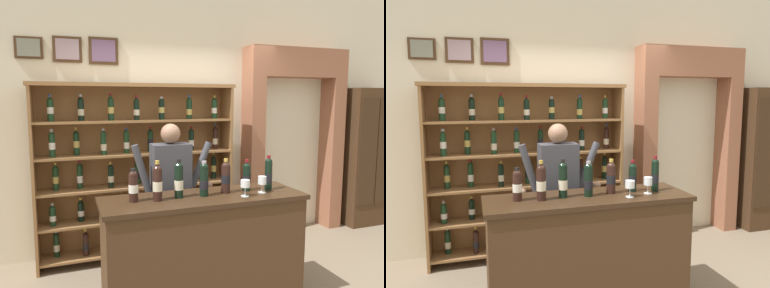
{
  "view_description": "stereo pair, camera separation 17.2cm",
  "coord_description": "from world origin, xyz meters",
  "views": [
    {
      "loc": [
        -1.27,
        -2.78,
        1.83
      ],
      "look_at": [
        -0.18,
        0.26,
        1.43
      ],
      "focal_mm": 33.42,
      "sensor_mm": 36.0,
      "label": 1
    },
    {
      "loc": [
        -1.1,
        -2.84,
        1.83
      ],
      "look_at": [
        -0.18,
        0.26,
        1.43
      ],
      "focal_mm": 33.42,
      "sensor_mm": 36.0,
      "label": 2
    }
  ],
  "objects": [
    {
      "name": "back_wall",
      "position": [
        -0.0,
        1.56,
        1.8
      ],
      "size": [
        12.0,
        0.19,
        3.6
      ],
      "color": "beige",
      "rests_on": "ground"
    },
    {
      "name": "wine_glass_center",
      "position": [
        0.36,
        -0.07,
        1.11
      ],
      "size": [
        0.07,
        0.07,
        0.15
      ],
      "color": "silver",
      "rests_on": "tasting_counter"
    },
    {
      "name": "tasting_bottle_rosso",
      "position": [
        -0.17,
        -0.0,
        1.16
      ],
      "size": [
        0.08,
        0.08,
        0.3
      ],
      "color": "black",
      "rests_on": "tasting_counter"
    },
    {
      "name": "wine_glass_spare",
      "position": [
        0.16,
        -0.13,
        1.11
      ],
      "size": [
        0.08,
        0.08,
        0.14
      ],
      "color": "silver",
      "rests_on": "tasting_counter"
    },
    {
      "name": "tasting_counter",
      "position": [
        -0.17,
        -0.0,
        0.5
      ],
      "size": [
        1.77,
        0.56,
        1.01
      ],
      "color": "#422B19",
      "rests_on": "ground"
    },
    {
      "name": "tasting_bottle_super_tuscan",
      "position": [
        -0.58,
        -0.01,
        1.16
      ],
      "size": [
        0.08,
        0.08,
        0.33
      ],
      "color": "black",
      "rests_on": "tasting_counter"
    },
    {
      "name": "shopkeeper",
      "position": [
        -0.3,
        0.57,
        0.98
      ],
      "size": [
        0.85,
        0.22,
        1.6
      ],
      "color": "#2D3347",
      "rests_on": "ground"
    },
    {
      "name": "side_cabinet",
      "position": [
        2.88,
        1.23,
        1.0
      ],
      "size": [
        0.69,
        0.37,
        1.99
      ],
      "color": "#422B19",
      "rests_on": "ground"
    },
    {
      "name": "wine_shelf",
      "position": [
        -0.5,
        1.24,
        1.07
      ],
      "size": [
        2.27,
        0.35,
        2.01
      ],
      "color": "olive",
      "rests_on": "ground"
    },
    {
      "name": "tasting_bottle_brunello",
      "position": [
        -0.38,
        0.02,
        1.16
      ],
      "size": [
        0.08,
        0.08,
        0.33
      ],
      "color": "black",
      "rests_on": "tasting_counter"
    },
    {
      "name": "tasting_bottle_grappa",
      "position": [
        0.47,
        -0.0,
        1.16
      ],
      "size": [
        0.07,
        0.07,
        0.32
      ],
      "color": "black",
      "rests_on": "tasting_counter"
    },
    {
      "name": "tasting_bottle_vin_santo",
      "position": [
        0.05,
        0.04,
        1.16
      ],
      "size": [
        0.08,
        0.08,
        0.31
      ],
      "color": "black",
      "rests_on": "tasting_counter"
    },
    {
      "name": "tasting_bottle_riserva",
      "position": [
        -0.77,
        0.03,
        1.14
      ],
      "size": [
        0.08,
        0.08,
        0.28
      ],
      "color": "black",
      "rests_on": "tasting_counter"
    },
    {
      "name": "tasting_bottle_bianco",
      "position": [
        0.27,
        0.04,
        1.14
      ],
      "size": [
        0.07,
        0.07,
        0.29
      ],
      "color": "black",
      "rests_on": "tasting_counter"
    },
    {
      "name": "archway_doorway",
      "position": [
        1.69,
        1.42,
        1.43
      ],
      "size": [
        1.47,
        0.45,
        2.51
      ],
      "color": "#935B42",
      "rests_on": "ground"
    }
  ]
}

